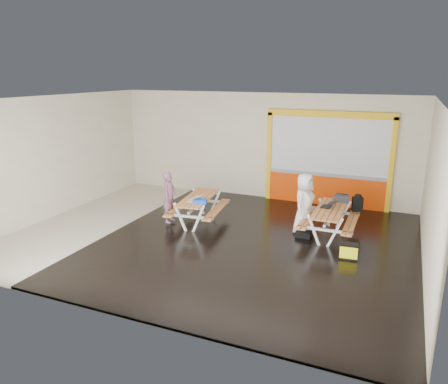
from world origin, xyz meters
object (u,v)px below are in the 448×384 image
at_px(picnic_table_right, 330,215).
at_px(dark_case, 304,234).
at_px(fluke_bag, 349,251).
at_px(person_right, 304,204).
at_px(person_left, 169,197).
at_px(blue_pouch, 200,201).
at_px(backpack, 357,203).
at_px(laptop_right, 328,205).
at_px(picnic_table_left, 198,203).
at_px(toolbox, 342,198).
at_px(laptop_left, 194,199).

distance_m(picnic_table_right, dark_case, 0.82).
bearing_deg(fluke_bag, person_right, 137.23).
height_order(person_left, blue_pouch, person_left).
distance_m(picnic_table_right, person_left, 4.31).
relative_size(picnic_table_right, dark_case, 5.09).
bearing_deg(backpack, laptop_right, -125.28).
height_order(person_left, dark_case, person_left).
relative_size(picnic_table_left, person_right, 1.29).
relative_size(backpack, fluke_bag, 1.06).
distance_m(laptop_right, dark_case, 0.97).
bearing_deg(laptop_right, blue_pouch, -162.90).
xyz_separation_m(picnic_table_left, toolbox, (3.72, 1.11, 0.27)).
xyz_separation_m(laptop_left, backpack, (4.04, 1.75, -0.12)).
distance_m(laptop_left, dark_case, 3.03).
relative_size(picnic_table_left, picnic_table_right, 1.07).
relative_size(laptop_right, fluke_bag, 0.93).
relative_size(blue_pouch, backpack, 0.77).
distance_m(laptop_left, fluke_bag, 4.22).
relative_size(person_right, toolbox, 3.94).
bearing_deg(laptop_right, picnic_table_right, -53.28).
height_order(picnic_table_left, laptop_right, laptop_right).
xyz_separation_m(picnic_table_left, person_left, (-0.68, -0.41, 0.22)).
bearing_deg(person_left, toolbox, -74.04).
bearing_deg(fluke_bag, backpack, 92.59).
bearing_deg(picnic_table_left, person_right, 7.57).
relative_size(laptop_left, fluke_bag, 0.88).
bearing_deg(picnic_table_right, blue_pouch, -164.58).
bearing_deg(picnic_table_left, backpack, 18.56).
xyz_separation_m(picnic_table_right, dark_case, (-0.57, -0.34, -0.48)).
distance_m(person_left, fluke_bag, 4.95).
xyz_separation_m(picnic_table_left, fluke_bag, (4.21, -0.85, -0.38)).
relative_size(picnic_table_left, laptop_right, 5.26).
xyz_separation_m(picnic_table_right, person_left, (-4.23, -0.82, 0.22)).
distance_m(picnic_table_right, laptop_right, 0.26).
height_order(picnic_table_left, blue_pouch, blue_pouch).
bearing_deg(laptop_left, laptop_right, 14.21).
xyz_separation_m(blue_pouch, fluke_bag, (3.92, -0.37, -0.61)).
height_order(laptop_left, blue_pouch, laptop_left).
distance_m(person_right, fluke_bag, 1.92).
bearing_deg(picnic_table_right, person_right, -177.67).
height_order(laptop_right, blue_pouch, laptop_right).
distance_m(person_left, blue_pouch, 0.98).
distance_m(blue_pouch, fluke_bag, 3.98).
bearing_deg(laptop_right, person_right, -169.62).
xyz_separation_m(person_right, laptop_right, (0.61, 0.11, 0.01)).
bearing_deg(person_right, picnic_table_right, -78.34).
xyz_separation_m(picnic_table_left, dark_case, (2.98, 0.07, -0.48)).
bearing_deg(person_left, laptop_right, -80.89).
bearing_deg(toolbox, person_right, -139.14).
distance_m(picnic_table_right, backpack, 1.13).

